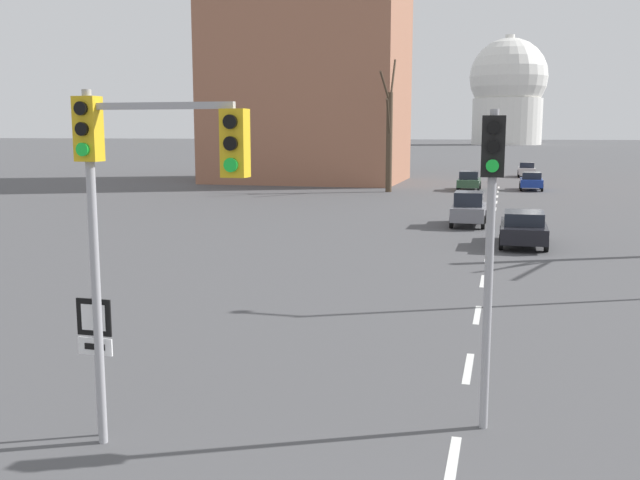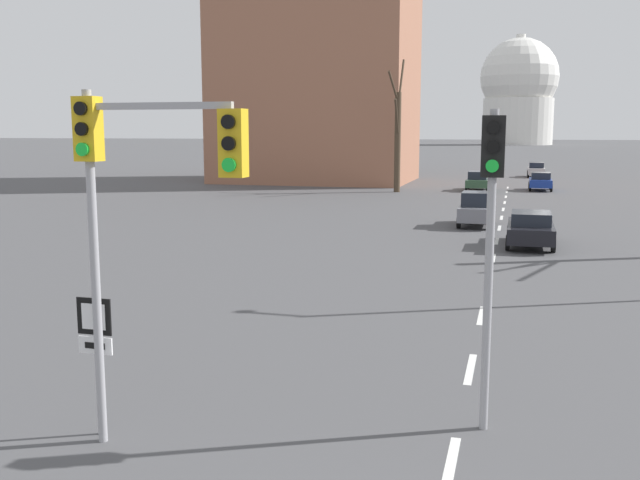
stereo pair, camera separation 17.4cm
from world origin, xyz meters
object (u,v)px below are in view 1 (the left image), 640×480
(sedan_mid_centre, at_px, (531,181))
(sedan_near_right, at_px, (527,169))
(sedan_near_left, at_px, (469,209))
(sedan_far_left, at_px, (523,228))
(route_sign_post, at_px, (95,342))
(traffic_signal_near_left, at_px, (138,179))
(traffic_signal_centre_tall, at_px, (491,211))
(sedan_far_right, at_px, (469,180))

(sedan_mid_centre, bearing_deg, sedan_near_right, 89.86)
(sedan_near_left, distance_m, sedan_far_left, 6.61)
(route_sign_post, distance_m, sedan_near_right, 70.31)
(traffic_signal_near_left, bearing_deg, sedan_near_right, 84.03)
(traffic_signal_near_left, bearing_deg, traffic_signal_centre_tall, 22.81)
(route_sign_post, bearing_deg, traffic_signal_centre_tall, 17.53)
(sedan_far_left, xyz_separation_m, sedan_far_right, (-3.78, 28.88, 0.03))
(sedan_near_left, bearing_deg, route_sign_post, -99.00)
(route_sign_post, distance_m, sedan_near_left, 28.23)
(traffic_signal_near_left, distance_m, sedan_far_right, 51.07)
(route_sign_post, distance_m, sedan_mid_centre, 52.64)
(sedan_far_right, bearing_deg, route_sign_post, -93.68)
(sedan_near_left, height_order, sedan_near_right, sedan_near_left)
(traffic_signal_centre_tall, distance_m, route_sign_post, 6.65)
(route_sign_post, xyz_separation_m, sedan_near_left, (4.42, 27.87, -0.69))
(sedan_near_right, bearing_deg, sedan_far_right, -104.78)
(traffic_signal_centre_tall, height_order, sedan_near_left, traffic_signal_centre_tall)
(traffic_signal_centre_tall, bearing_deg, sedan_mid_centre, 87.45)
(sedan_near_right, xyz_separation_m, sedan_far_left, (-1.26, -48.00, -0.03))
(route_sign_post, relative_size, sedan_far_left, 0.51)
(sedan_near_left, distance_m, sedan_near_right, 42.11)
(traffic_signal_centre_tall, bearing_deg, sedan_far_left, 87.10)
(sedan_mid_centre, height_order, sedan_far_left, sedan_mid_centre)
(traffic_signal_near_left, bearing_deg, sedan_far_right, 87.44)
(sedan_near_left, relative_size, sedan_far_left, 0.85)
(sedan_near_right, xyz_separation_m, sedan_mid_centre, (-0.04, -17.83, -0.03))
(sedan_far_left, bearing_deg, traffic_signal_centre_tall, -92.90)
(sedan_far_left, distance_m, sedan_far_right, 29.13)
(traffic_signal_centre_tall, distance_m, sedan_near_left, 26.17)
(route_sign_post, distance_m, sedan_far_right, 50.80)
(traffic_signal_near_left, height_order, sedan_far_left, traffic_signal_near_left)
(sedan_near_left, bearing_deg, sedan_near_right, 84.70)
(route_sign_post, relative_size, sedan_near_right, 0.55)
(sedan_near_left, distance_m, sedan_mid_centre, 24.41)
(route_sign_post, relative_size, sedan_far_right, 0.53)
(sedan_near_left, relative_size, sedan_mid_centre, 0.99)
(sedan_mid_centre, relative_size, sedan_far_left, 0.86)
(sedan_near_left, xyz_separation_m, sedan_far_left, (2.62, -6.06, -0.11))
(traffic_signal_centre_tall, relative_size, sedan_near_right, 1.23)
(sedan_near_left, xyz_separation_m, sedan_far_right, (-1.15, 22.82, -0.08))
(route_sign_post, height_order, sedan_far_left, route_sign_post)
(route_sign_post, height_order, sedan_far_right, route_sign_post)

